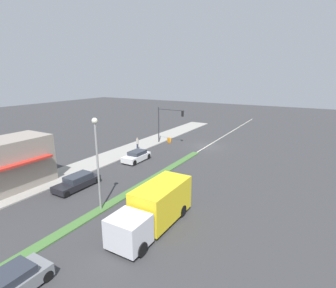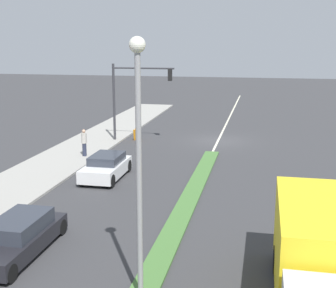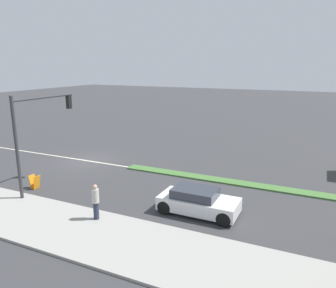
{
  "view_description": "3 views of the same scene",
  "coord_description": "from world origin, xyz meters",
  "px_view_note": "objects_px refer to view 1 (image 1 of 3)",
  "views": [
    {
      "loc": [
        -14.21,
        36.22,
        10.47
      ],
      "look_at": [
        1.83,
        8.6,
        2.09
      ],
      "focal_mm": 28.0,
      "sensor_mm": 36.0,
      "label": 1
    },
    {
      "loc": [
        -3.27,
        34.37,
        7.36
      ],
      "look_at": [
        1.77,
        10.02,
        1.84
      ],
      "focal_mm": 50.0,
      "sensor_mm": 36.0,
      "label": 2
    },
    {
      "loc": [
        19.32,
        16.15,
        7.27
      ],
      "look_at": [
        0.35,
        7.19,
        2.15
      ],
      "focal_mm": 35.0,
      "sensor_mm": 36.0,
      "label": 3
    }
  ],
  "objects_px": {
    "delivery_truck": "(155,207)",
    "van_white": "(137,156)",
    "pedestrian": "(137,143)",
    "warning_aframe_sign": "(169,140)",
    "sedan_dark": "(77,182)",
    "traffic_signal_main": "(166,119)",
    "street_lamp": "(97,153)"
  },
  "relations": [
    {
      "from": "delivery_truck",
      "to": "van_white",
      "type": "height_order",
      "value": "delivery_truck"
    },
    {
      "from": "delivery_truck",
      "to": "sedan_dark",
      "type": "height_order",
      "value": "delivery_truck"
    },
    {
      "from": "warning_aframe_sign",
      "to": "sedan_dark",
      "type": "height_order",
      "value": "sedan_dark"
    },
    {
      "from": "traffic_signal_main",
      "to": "warning_aframe_sign",
      "type": "relative_size",
      "value": 6.69
    },
    {
      "from": "warning_aframe_sign",
      "to": "delivery_truck",
      "type": "bearing_deg",
      "value": 117.51
    },
    {
      "from": "pedestrian",
      "to": "van_white",
      "type": "xyz_separation_m",
      "value": [
        -2.86,
        4.06,
        -0.4
      ]
    },
    {
      "from": "sedan_dark",
      "to": "warning_aframe_sign",
      "type": "bearing_deg",
      "value": -86.99
    },
    {
      "from": "delivery_truck",
      "to": "van_white",
      "type": "relative_size",
      "value": 1.91
    },
    {
      "from": "sedan_dark",
      "to": "delivery_truck",
      "type": "bearing_deg",
      "value": 169.95
    },
    {
      "from": "street_lamp",
      "to": "van_white",
      "type": "relative_size",
      "value": 1.88
    },
    {
      "from": "warning_aframe_sign",
      "to": "traffic_signal_main",
      "type": "bearing_deg",
      "value": 80.61
    },
    {
      "from": "warning_aframe_sign",
      "to": "delivery_truck",
      "type": "relative_size",
      "value": 0.11
    },
    {
      "from": "warning_aframe_sign",
      "to": "van_white",
      "type": "relative_size",
      "value": 0.21
    },
    {
      "from": "pedestrian",
      "to": "van_white",
      "type": "relative_size",
      "value": 0.44
    },
    {
      "from": "street_lamp",
      "to": "sedan_dark",
      "type": "height_order",
      "value": "street_lamp"
    },
    {
      "from": "street_lamp",
      "to": "pedestrian",
      "type": "relative_size",
      "value": 4.27
    },
    {
      "from": "street_lamp",
      "to": "warning_aframe_sign",
      "type": "distance_m",
      "value": 22.69
    },
    {
      "from": "street_lamp",
      "to": "warning_aframe_sign",
      "type": "xyz_separation_m",
      "value": [
        6.02,
        -21.44,
        -4.35
      ]
    },
    {
      "from": "delivery_truck",
      "to": "pedestrian",
      "type": "bearing_deg",
      "value": -49.82
    },
    {
      "from": "warning_aframe_sign",
      "to": "van_white",
      "type": "distance_m",
      "value": 10.04
    },
    {
      "from": "street_lamp",
      "to": "pedestrian",
      "type": "bearing_deg",
      "value": -63.12
    },
    {
      "from": "pedestrian",
      "to": "traffic_signal_main",
      "type": "bearing_deg",
      "value": -108.2
    },
    {
      "from": "traffic_signal_main",
      "to": "street_lamp",
      "type": "xyz_separation_m",
      "value": [
        -6.12,
        20.8,
        0.88
      ]
    },
    {
      "from": "pedestrian",
      "to": "van_white",
      "type": "height_order",
      "value": "pedestrian"
    },
    {
      "from": "traffic_signal_main",
      "to": "pedestrian",
      "type": "relative_size",
      "value": 3.24
    },
    {
      "from": "street_lamp",
      "to": "pedestrian",
      "type": "xyz_separation_m",
      "value": [
        7.86,
        -15.51,
        -3.75
      ]
    },
    {
      "from": "delivery_truck",
      "to": "sedan_dark",
      "type": "relative_size",
      "value": 1.65
    },
    {
      "from": "traffic_signal_main",
      "to": "delivery_truck",
      "type": "distance_m",
      "value": 23.46
    },
    {
      "from": "traffic_signal_main",
      "to": "pedestrian",
      "type": "height_order",
      "value": "traffic_signal_main"
    },
    {
      "from": "traffic_signal_main",
      "to": "warning_aframe_sign",
      "type": "height_order",
      "value": "traffic_signal_main"
    },
    {
      "from": "street_lamp",
      "to": "sedan_dark",
      "type": "xyz_separation_m",
      "value": [
        5.0,
        -2.05,
        -4.16
      ]
    },
    {
      "from": "street_lamp",
      "to": "sedan_dark",
      "type": "bearing_deg",
      "value": -22.33
    }
  ]
}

